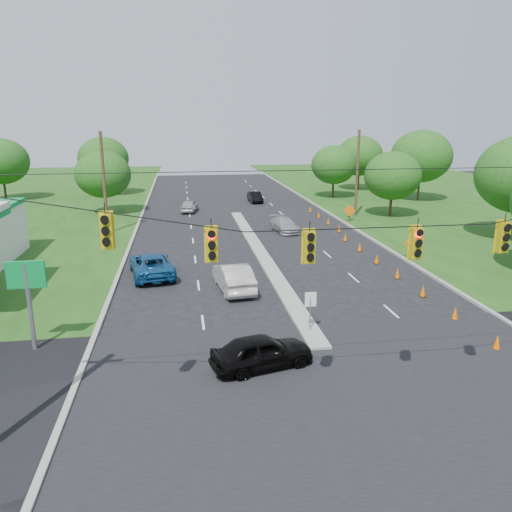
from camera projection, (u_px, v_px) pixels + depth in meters
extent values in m
plane|color=black|center=(351.00, 399.00, 18.17)|extent=(160.00, 160.00, 0.00)
cube|color=black|center=(351.00, 399.00, 18.17)|extent=(160.00, 14.00, 0.02)
cube|color=gray|center=(135.00, 233.00, 45.35)|extent=(0.25, 110.00, 0.16)
cube|color=gray|center=(349.00, 226.00, 48.26)|extent=(0.25, 110.00, 0.16)
cube|color=gray|center=(260.00, 254.00, 38.21)|extent=(1.00, 34.00, 0.18)
cylinder|color=gray|center=(310.00, 315.00, 23.66)|extent=(0.06, 0.06, 1.80)
cube|color=white|center=(311.00, 299.00, 23.45)|extent=(0.55, 0.04, 0.70)
cylinder|color=black|center=(373.00, 215.00, 15.38)|extent=(24.00, 0.04, 0.04)
cube|color=gold|center=(106.00, 231.00, 14.30)|extent=(0.34, 0.24, 1.00)
cube|color=gold|center=(212.00, 245.00, 14.87)|extent=(0.34, 0.24, 1.00)
cube|color=gold|center=(309.00, 247.00, 15.34)|extent=(0.34, 0.24, 1.00)
cube|color=gold|center=(416.00, 243.00, 15.85)|extent=(0.34, 0.24, 1.00)
cube|color=gold|center=(503.00, 237.00, 16.26)|extent=(0.34, 0.24, 1.00)
cylinder|color=#422D1C|center=(104.00, 184.00, 43.83)|extent=(0.28, 0.28, 9.00)
cylinder|color=#422D1C|center=(357.00, 174.00, 52.20)|extent=(0.28, 0.28, 9.00)
cylinder|color=gray|center=(30.00, 308.00, 21.57)|extent=(0.20, 0.20, 4.00)
cube|color=#048336|center=(26.00, 275.00, 21.18)|extent=(1.60, 0.15, 1.20)
cone|color=#F16000|center=(497.00, 342.00, 22.05)|extent=(0.32, 0.32, 0.70)
cone|color=#F16000|center=(455.00, 313.00, 25.39)|extent=(0.32, 0.32, 0.70)
cone|color=#F16000|center=(423.00, 291.00, 28.74)|extent=(0.32, 0.32, 0.70)
cone|color=#F16000|center=(397.00, 273.00, 32.08)|extent=(0.32, 0.32, 0.70)
cone|color=#F16000|center=(377.00, 259.00, 35.42)|extent=(0.32, 0.32, 0.70)
cone|color=#F16000|center=(360.00, 247.00, 38.76)|extent=(0.32, 0.32, 0.70)
cone|color=#F16000|center=(345.00, 237.00, 42.10)|extent=(0.32, 0.32, 0.70)
cone|color=#F16000|center=(339.00, 228.00, 45.53)|extent=(0.32, 0.32, 0.70)
cone|color=#F16000|center=(328.00, 221.00, 48.87)|extent=(0.32, 0.32, 0.70)
cone|color=#F16000|center=(319.00, 215.00, 52.21)|extent=(0.32, 0.32, 0.70)
cone|color=#F16000|center=(310.00, 209.00, 55.55)|extent=(0.32, 0.32, 0.70)
cube|color=black|center=(411.00, 251.00, 36.76)|extent=(0.06, 0.58, 0.26)
cube|color=black|center=(411.00, 251.00, 36.76)|extent=(0.06, 0.58, 0.26)
cube|color=orange|center=(412.00, 243.00, 36.60)|extent=(1.27, 0.05, 1.27)
cube|color=black|center=(349.00, 216.00, 50.12)|extent=(0.06, 0.58, 0.26)
cube|color=black|center=(349.00, 216.00, 50.12)|extent=(0.06, 0.58, 0.26)
cube|color=orange|center=(349.00, 211.00, 49.96)|extent=(1.27, 0.05, 1.27)
cylinder|color=black|center=(5.00, 189.00, 63.39)|extent=(0.28, 0.28, 2.88)
ellipsoid|color=#194C14|center=(1.00, 161.00, 62.47)|extent=(6.72, 6.72, 5.76)
cylinder|color=black|center=(105.00, 203.00, 54.00)|extent=(0.28, 0.28, 2.52)
ellipsoid|color=#194C14|center=(103.00, 174.00, 53.20)|extent=(5.88, 5.88, 5.04)
cylinder|color=black|center=(105.00, 185.00, 67.98)|extent=(0.28, 0.28, 2.88)
ellipsoid|color=#194C14|center=(103.00, 159.00, 67.06)|extent=(6.72, 6.72, 5.76)
cylinder|color=black|center=(391.00, 205.00, 52.59)|extent=(0.28, 0.28, 2.52)
ellipsoid|color=#194C14|center=(393.00, 176.00, 51.79)|extent=(5.88, 5.88, 5.04)
cylinder|color=black|center=(419.00, 188.00, 63.20)|extent=(0.28, 0.28, 3.24)
ellipsoid|color=#194C14|center=(421.00, 156.00, 62.16)|extent=(7.56, 7.56, 6.48)
cylinder|color=black|center=(358.00, 180.00, 73.17)|extent=(0.28, 0.28, 2.88)
ellipsoid|color=#194C14|center=(360.00, 156.00, 72.25)|extent=(6.72, 6.72, 5.76)
cylinder|color=black|center=(333.00, 188.00, 65.67)|extent=(0.28, 0.28, 2.52)
ellipsoid|color=#194C14|center=(334.00, 165.00, 64.86)|extent=(5.88, 5.88, 5.04)
imported|color=black|center=(262.00, 352.00, 20.32)|extent=(4.51, 2.72, 1.44)
imported|color=#BEB3AF|center=(233.00, 277.00, 29.80)|extent=(2.28, 5.08, 1.62)
imported|color=navy|center=(151.00, 265.00, 32.51)|extent=(3.43, 5.87, 1.54)
imported|color=#98979B|center=(284.00, 225.00, 45.66)|extent=(2.38, 4.59, 1.27)
imported|color=#9E9E9E|center=(190.00, 206.00, 55.65)|extent=(2.30, 4.16, 1.34)
imported|color=black|center=(255.00, 197.00, 62.32)|extent=(1.58, 4.03, 1.31)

